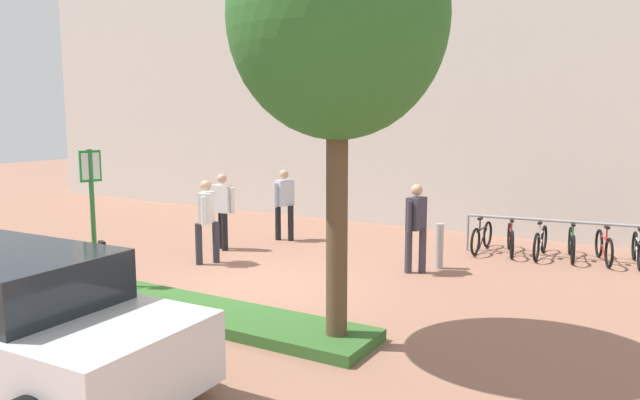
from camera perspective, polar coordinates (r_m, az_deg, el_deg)
name	(u,v)px	position (r m, az deg, el deg)	size (l,w,h in m)	color
ground_plane	(259,287)	(10.82, -5.80, -8.19)	(60.00, 60.00, 0.00)	#936651
building_facade	(418,41)	(17.02, 9.24, 14.64)	(28.00, 1.20, 10.00)	silver
planter_strip	(166,305)	(9.85, -14.31, -9.56)	(7.00, 1.10, 0.16)	#336028
tree_sidewalk	(338,19)	(7.70, 1.68, 16.71)	(2.74, 2.74, 5.71)	brown
parking_sign_post	(92,201)	(10.69, -20.74, -0.05)	(0.13, 0.35, 2.46)	#2D7238
bike_at_sign	(106,272)	(11.02, -19.55, -6.44)	(1.55, 0.76, 0.86)	black
bike_rack_cluster	(556,242)	(13.76, 21.40, -3.71)	(3.74, 1.90, 0.83)	#99999E
bollard_steel	(439,246)	(12.16, 11.21, -4.30)	(0.16, 0.16, 0.90)	#ADADB2
person_suited_dark	(416,223)	(11.64, 9.07, -2.11)	(0.37, 0.60, 1.72)	#383342
person_casual_tan	(284,200)	(14.52, -3.41, -0.01)	(0.46, 0.58, 1.72)	black
person_shirt_white	(223,206)	(13.68, -9.20, -0.61)	(0.61, 0.29, 1.72)	black
person_shirt_blue	(207,216)	(12.43, -10.66, -1.51)	(0.40, 0.55, 1.72)	#2D2D38
car_white_hatch	(14,322)	(7.56, -26.92, -10.25)	(4.35, 2.12, 1.54)	silver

